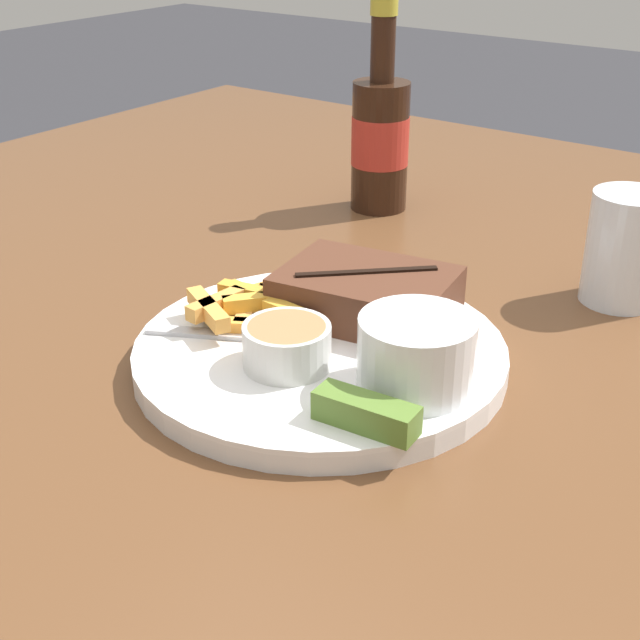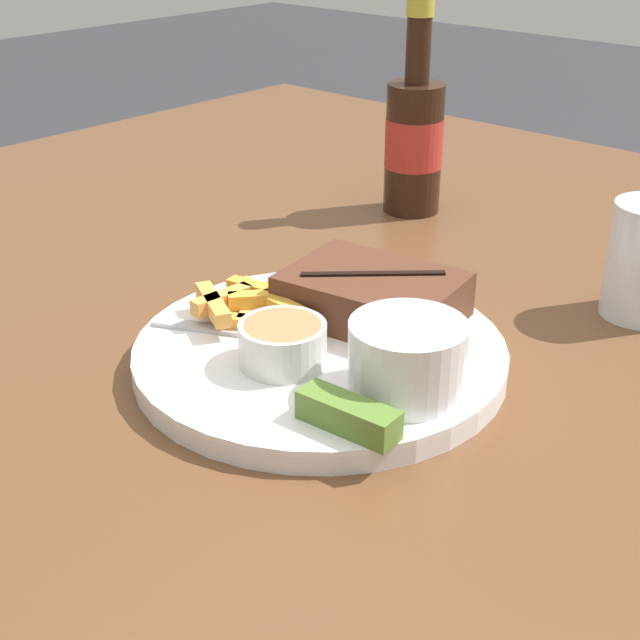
% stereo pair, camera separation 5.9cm
% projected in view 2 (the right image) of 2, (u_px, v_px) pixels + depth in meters
% --- Properties ---
extents(dining_table, '(1.44, 1.41, 0.78)m').
position_uv_depth(dining_table, '(320.00, 437.00, 0.70)').
color(dining_table, brown).
rests_on(dining_table, ground_plane).
extents(dinner_plate, '(0.28, 0.28, 0.02)m').
position_uv_depth(dinner_plate, '(320.00, 355.00, 0.67)').
color(dinner_plate, white).
rests_on(dinner_plate, dining_table).
extents(steak_portion, '(0.14, 0.12, 0.04)m').
position_uv_depth(steak_portion, '(371.00, 295.00, 0.70)').
color(steak_portion, '#512D1E').
rests_on(steak_portion, dinner_plate).
extents(fries_pile, '(0.11, 0.12, 0.02)m').
position_uv_depth(fries_pile, '(260.00, 304.00, 0.70)').
color(fries_pile, gold).
rests_on(fries_pile, dinner_plate).
extents(coleslaw_cup, '(0.08, 0.08, 0.05)m').
position_uv_depth(coleslaw_cup, '(407.00, 354.00, 0.59)').
color(coleslaw_cup, white).
rests_on(coleslaw_cup, dinner_plate).
extents(dipping_sauce_cup, '(0.06, 0.06, 0.03)m').
position_uv_depth(dipping_sauce_cup, '(287.00, 344.00, 0.62)').
color(dipping_sauce_cup, silver).
rests_on(dipping_sauce_cup, dinner_plate).
extents(pickle_spear, '(0.07, 0.03, 0.02)m').
position_uv_depth(pickle_spear, '(348.00, 415.00, 0.56)').
color(pickle_spear, '#567A2D').
rests_on(pickle_spear, dinner_plate).
extents(fork_utensil, '(0.12, 0.07, 0.00)m').
position_uv_depth(fork_utensil, '(228.00, 330.00, 0.68)').
color(fork_utensil, '#B7B7BC').
rests_on(fork_utensil, dinner_plate).
extents(knife_utensil, '(0.07, 0.16, 0.01)m').
position_uv_depth(knife_utensil, '(323.00, 321.00, 0.69)').
color(knife_utensil, '#B7B7BC').
rests_on(knife_utensil, dinner_plate).
extents(beer_bottle, '(0.06, 0.06, 0.22)m').
position_uv_depth(beer_bottle, '(414.00, 139.00, 0.94)').
color(beer_bottle, black).
rests_on(beer_bottle, dining_table).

